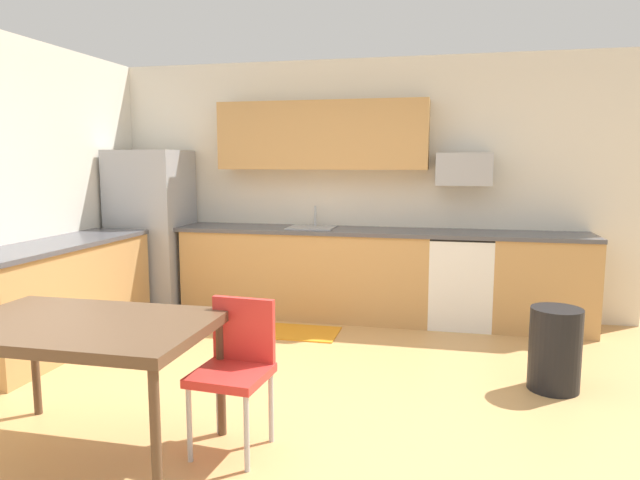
# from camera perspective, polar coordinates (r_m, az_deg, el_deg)

# --- Properties ---
(ground_plane) EXTENTS (12.00, 12.00, 0.00)m
(ground_plane) POSITION_cam_1_polar(r_m,az_deg,el_deg) (3.96, -3.32, -16.49)
(ground_plane) COLOR tan
(wall_back) EXTENTS (5.80, 0.10, 2.70)m
(wall_back) POSITION_cam_1_polar(r_m,az_deg,el_deg) (6.20, 3.37, 5.25)
(wall_back) COLOR silver
(wall_back) RESTS_ON ground
(cabinet_run_back) EXTENTS (2.60, 0.60, 0.90)m
(cabinet_run_back) POSITION_cam_1_polar(r_m,az_deg,el_deg) (6.06, -1.47, -3.38)
(cabinet_run_back) COLOR tan
(cabinet_run_back) RESTS_ON ground
(cabinet_run_back_right) EXTENTS (0.95, 0.60, 0.90)m
(cabinet_run_back_right) POSITION_cam_1_polar(r_m,az_deg,el_deg) (5.96, 21.35, -4.13)
(cabinet_run_back_right) COLOR tan
(cabinet_run_back_right) RESTS_ON ground
(cabinet_run_left) EXTENTS (0.60, 2.00, 0.90)m
(cabinet_run_left) POSITION_cam_1_polar(r_m,az_deg,el_deg) (5.52, -24.58, -5.22)
(cabinet_run_left) COLOR tan
(cabinet_run_left) RESTS_ON ground
(countertop_back) EXTENTS (4.80, 0.64, 0.04)m
(countertop_back) POSITION_cam_1_polar(r_m,az_deg,el_deg) (5.89, 2.78, 0.92)
(countertop_back) COLOR #4C4C51
(countertop_back) RESTS_ON cabinet_run_back
(countertop_left) EXTENTS (0.64, 2.00, 0.04)m
(countertop_left) POSITION_cam_1_polar(r_m,az_deg,el_deg) (5.44, -24.86, -0.39)
(countertop_left) COLOR #4C4C51
(countertop_left) RESTS_ON cabinet_run_left
(upper_cabinets_back) EXTENTS (2.20, 0.34, 0.70)m
(upper_cabinets_back) POSITION_cam_1_polar(r_m,az_deg,el_deg) (6.04, 0.21, 10.41)
(upper_cabinets_back) COLOR tan
(refrigerator) EXTENTS (0.76, 0.70, 1.75)m
(refrigerator) POSITION_cam_1_polar(r_m,az_deg,el_deg) (6.56, -16.46, 0.92)
(refrigerator) COLOR #9EA0A5
(refrigerator) RESTS_ON ground
(oven_range) EXTENTS (0.60, 0.60, 0.91)m
(oven_range) POSITION_cam_1_polar(r_m,az_deg,el_deg) (5.88, 13.84, -3.91)
(oven_range) COLOR white
(oven_range) RESTS_ON ground
(microwave) EXTENTS (0.54, 0.36, 0.32)m
(microwave) POSITION_cam_1_polar(r_m,az_deg,el_deg) (5.87, 14.17, 6.89)
(microwave) COLOR #9EA0A5
(sink_basin) EXTENTS (0.48, 0.40, 0.14)m
(sink_basin) POSITION_cam_1_polar(r_m,az_deg,el_deg) (5.98, -0.87, 0.64)
(sink_basin) COLOR #A5A8AD
(sink_basin) RESTS_ON countertop_back
(sink_faucet) EXTENTS (0.02, 0.02, 0.24)m
(sink_faucet) POSITION_cam_1_polar(r_m,az_deg,el_deg) (6.13, -0.48, 2.33)
(sink_faucet) COLOR #B2B5BA
(sink_faucet) RESTS_ON countertop_back
(dining_table) EXTENTS (1.40, 0.90, 0.77)m
(dining_table) POSITION_cam_1_polar(r_m,az_deg,el_deg) (3.40, -22.72, -8.53)
(dining_table) COLOR brown
(dining_table) RESTS_ON ground
(chair_near_table) EXTENTS (0.43, 0.43, 0.85)m
(chair_near_table) POSITION_cam_1_polar(r_m,az_deg,el_deg) (3.34, -8.41, -11.94)
(chair_near_table) COLOR red
(chair_near_table) RESTS_ON ground
(trash_bin) EXTENTS (0.36, 0.36, 0.60)m
(trash_bin) POSITION_cam_1_polar(r_m,az_deg,el_deg) (4.48, 22.45, -10.06)
(trash_bin) COLOR black
(trash_bin) RESTS_ON ground
(floor_mat) EXTENTS (0.70, 0.50, 0.01)m
(floor_mat) POSITION_cam_1_polar(r_m,az_deg,el_deg) (5.53, -1.89, -9.24)
(floor_mat) COLOR orange
(floor_mat) RESTS_ON ground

